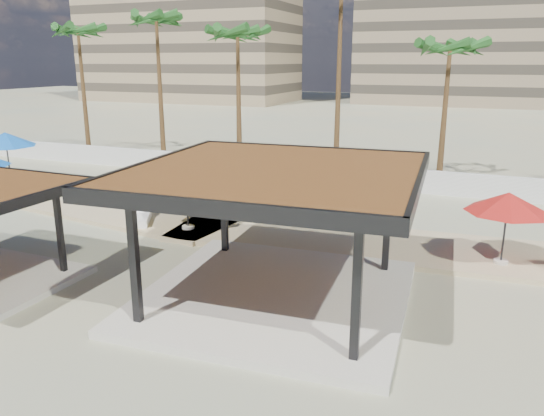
{
  "coord_description": "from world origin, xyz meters",
  "views": [
    {
      "loc": [
        5.27,
        -11.45,
        6.62
      ],
      "look_at": [
        -1.78,
        5.81,
        1.4
      ],
      "focal_mm": 35.0,
      "sensor_mm": 36.0,
      "label": 1
    }
  ],
  "objects_px": {
    "umbrella_a": "(6,140)",
    "lounger_a": "(141,218)",
    "umbrella_c": "(508,203)",
    "pavilion_central": "(275,222)"
  },
  "relations": [
    {
      "from": "umbrella_a",
      "to": "umbrella_c",
      "type": "distance_m",
      "value": 24.73
    },
    {
      "from": "umbrella_a",
      "to": "lounger_a",
      "type": "relative_size",
      "value": 1.95
    },
    {
      "from": "umbrella_a",
      "to": "umbrella_c",
      "type": "bearing_deg",
      "value": -6.37
    },
    {
      "from": "umbrella_a",
      "to": "lounger_a",
      "type": "xyz_separation_m",
      "value": [
        10.89,
        -3.36,
        -2.18
      ]
    },
    {
      "from": "umbrella_c",
      "to": "lounger_a",
      "type": "xyz_separation_m",
      "value": [
        -13.68,
        -0.62,
        -1.88
      ]
    },
    {
      "from": "umbrella_a",
      "to": "umbrella_c",
      "type": "xyz_separation_m",
      "value": [
        24.58,
        -2.74,
        -0.3
      ]
    },
    {
      "from": "pavilion_central",
      "to": "umbrella_c",
      "type": "distance_m",
      "value": 7.78
    },
    {
      "from": "umbrella_a",
      "to": "pavilion_central",
      "type": "bearing_deg",
      "value": -22.52
    },
    {
      "from": "umbrella_a",
      "to": "lounger_a",
      "type": "height_order",
      "value": "umbrella_a"
    },
    {
      "from": "pavilion_central",
      "to": "umbrella_a",
      "type": "height_order",
      "value": "pavilion_central"
    }
  ]
}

